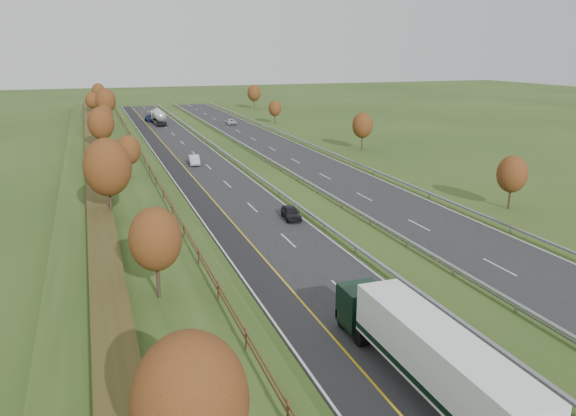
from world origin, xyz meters
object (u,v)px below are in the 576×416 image
Objects in this scene: car_dark_near at (291,213)px; car_oncoming at (230,122)px; road_tanker at (158,116)px; box_lorry at (427,354)px; car_silver_mid at (194,160)px; car_small_far at (150,118)px.

car_dark_near reaches higher than car_oncoming.
car_oncoming is (15.88, -6.13, -1.18)m from road_tanker.
box_lorry is 1.45× the size of road_tanker.
car_silver_mid is at bearing 90.16° from box_lorry.
road_tanker is at bearing 94.83° from car_silver_mid.
car_small_far is (-4.65, 89.92, 0.10)m from car_dark_near.
car_dark_near is at bearing -87.73° from road_tanker.
car_small_far is 1.16× the size of car_oncoming.
box_lorry is at bearing -83.96° from car_silver_mid.
car_dark_near is at bearing 82.62° from box_lorry.
car_silver_mid is (-0.18, 63.59, -1.58)m from box_lorry.
car_silver_mid is 48.18m from car_oncoming.
road_tanker is at bearing -22.09° from car_oncoming.
car_oncoming is (17.22, -12.63, -0.14)m from car_small_far.
car_silver_mid reaches higher than car_oncoming.
car_oncoming is at bearing 87.56° from car_dark_near.
box_lorry is 110.01m from car_oncoming.
car_dark_near is (3.31, -83.43, -1.14)m from road_tanker.
car_dark_near is at bearing 79.79° from car_oncoming.
road_tanker is 51.30m from car_silver_mid.
car_dark_near is (4.07, 31.44, -1.61)m from box_lorry.
car_silver_mid is at bearing 104.33° from car_dark_near.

